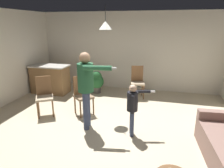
# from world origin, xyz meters

# --- Properties ---
(ground) EXTENTS (7.68, 7.68, 0.00)m
(ground) POSITION_xyz_m (0.00, 0.00, 0.00)
(ground) COLOR beige
(wall_back) EXTENTS (6.40, 0.10, 2.70)m
(wall_back) POSITION_xyz_m (0.00, 3.20, 1.35)
(wall_back) COLOR silver
(wall_back) RESTS_ON ground
(kitchen_counter) EXTENTS (1.26, 0.66, 0.95)m
(kitchen_counter) POSITION_xyz_m (-2.45, 2.00, 0.48)
(kitchen_counter) COLOR olive
(kitchen_counter) RESTS_ON ground
(person_adult) EXTENTS (0.87, 0.49, 1.72)m
(person_adult) POSITION_xyz_m (-0.33, 0.02, 1.07)
(person_adult) COLOR #384260
(person_adult) RESTS_ON ground
(person_child) EXTENTS (0.55, 0.41, 1.12)m
(person_child) POSITION_xyz_m (0.70, -0.06, 0.70)
(person_child) COLOR #384260
(person_child) RESTS_ON ground
(dining_chair_by_counter) EXTENTS (0.59, 0.59, 1.00)m
(dining_chair_by_counter) POSITION_xyz_m (-0.74, 0.72, 0.55)
(dining_chair_by_counter) COLOR brown
(dining_chair_by_counter) RESTS_ON ground
(dining_chair_near_wall) EXTENTS (0.51, 0.51, 1.00)m
(dining_chair_near_wall) POSITION_xyz_m (0.47, 2.34, 0.55)
(dining_chair_near_wall) COLOR brown
(dining_chair_near_wall) RESTS_ON ground
(dining_chair_centre_back) EXTENTS (0.58, 0.58, 1.00)m
(dining_chair_centre_back) POSITION_xyz_m (-1.66, 0.41, 0.55)
(dining_chair_centre_back) COLOR brown
(dining_chair_centre_back) RESTS_ON ground
(potted_plant_corner) EXTENTS (0.49, 0.49, 0.75)m
(potted_plant_corner) POSITION_xyz_m (-0.92, 2.38, 0.41)
(potted_plant_corner) COLOR #4C4742
(potted_plant_corner) RESTS_ON ground
(ceiling_light_pendant) EXTENTS (0.32, 0.32, 0.55)m
(ceiling_light_pendant) POSITION_xyz_m (-0.17, 0.98, 2.25)
(ceiling_light_pendant) COLOR silver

